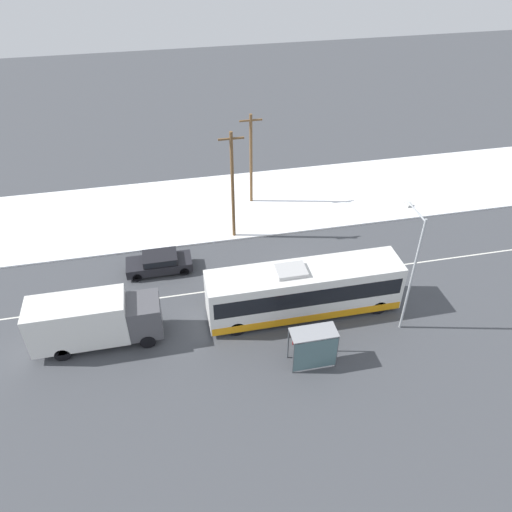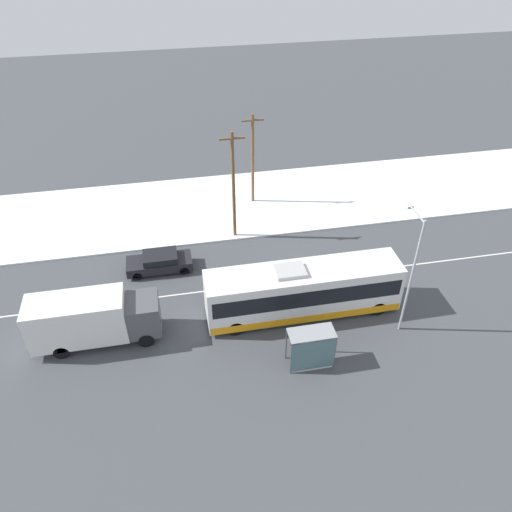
{
  "view_description": "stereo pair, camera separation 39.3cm",
  "coord_description": "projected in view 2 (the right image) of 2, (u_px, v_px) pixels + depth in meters",
  "views": [
    {
      "loc": [
        -8.47,
        -25.22,
        22.07
      ],
      "look_at": [
        -2.89,
        1.36,
        1.4
      ],
      "focal_mm": 35.0,
      "sensor_mm": 36.0,
      "label": 1
    },
    {
      "loc": [
        -8.08,
        -25.3,
        22.07
      ],
      "look_at": [
        -2.89,
        1.36,
        1.4
      ],
      "focal_mm": 35.0,
      "sensor_mm": 36.0,
      "label": 2
    }
  ],
  "objects": [
    {
      "name": "city_bus",
      "position": [
        303.0,
        291.0,
        30.73
      ],
      "size": [
        12.05,
        2.57,
        3.59
      ],
      "color": "white",
      "rests_on": "ground_plane"
    },
    {
      "name": "bus_shelter",
      "position": [
        312.0,
        346.0,
        27.25
      ],
      "size": [
        2.57,
        1.2,
        2.4
      ],
      "color": "gray",
      "rests_on": "ground_plane"
    },
    {
      "name": "ground_plane",
      "position": [
        301.0,
        279.0,
        34.36
      ],
      "size": [
        120.0,
        120.0,
        0.0
      ],
      "primitive_type": "plane",
      "color": "#424449"
    },
    {
      "name": "snow_lot",
      "position": [
        269.0,
        200.0,
        42.58
      ],
      "size": [
        80.0,
        10.29,
        0.12
      ],
      "color": "white",
      "rests_on": "ground_plane"
    },
    {
      "name": "pedestrian_at_stop",
      "position": [
        296.0,
        341.0,
        28.4
      ],
      "size": [
        0.6,
        0.26,
        1.65
      ],
      "color": "#23232D",
      "rests_on": "ground_plane"
    },
    {
      "name": "utility_pole_snowlot",
      "position": [
        253.0,
        158.0,
        40.08
      ],
      "size": [
        1.8,
        0.24,
        7.74
      ],
      "color": "brown",
      "rests_on": "ground_plane"
    },
    {
      "name": "lane_marking_center",
      "position": [
        301.0,
        279.0,
        34.35
      ],
      "size": [
        60.0,
        0.12,
        0.0
      ],
      "color": "silver",
      "rests_on": "ground_plane"
    },
    {
      "name": "utility_pole_roadside",
      "position": [
        233.0,
        185.0,
        35.78
      ],
      "size": [
        1.8,
        0.24,
        8.52
      ],
      "color": "brown",
      "rests_on": "ground_plane"
    },
    {
      "name": "sedan_car",
      "position": [
        160.0,
        261.0,
        34.71
      ],
      "size": [
        4.5,
        1.8,
        1.38
      ],
      "rotation": [
        0.0,
        0.0,
        3.14
      ],
      "color": "black",
      "rests_on": "ground_plane"
    },
    {
      "name": "box_truck",
      "position": [
        92.0,
        318.0,
        28.75
      ],
      "size": [
        7.39,
        2.3,
        3.27
      ],
      "color": "silver",
      "rests_on": "ground_plane"
    },
    {
      "name": "streetlamp",
      "position": [
        411.0,
        261.0,
        27.92
      ],
      "size": [
        0.36,
        2.29,
        7.91
      ],
      "color": "#9EA3A8",
      "rests_on": "ground_plane"
    }
  ]
}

